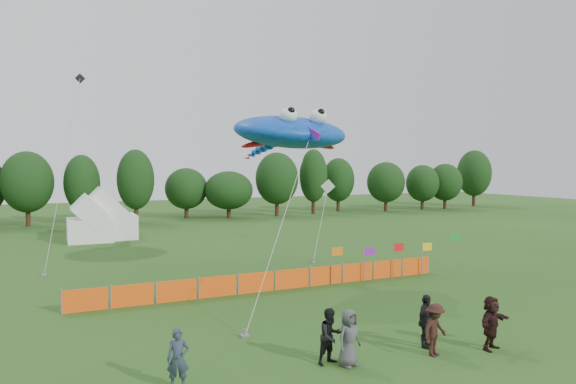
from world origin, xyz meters
name	(u,v)px	position (x,y,z in m)	size (l,w,h in m)	color
ground	(362,352)	(0.00, 0.00, 0.00)	(160.00, 160.00, 0.00)	#234C16
treeline	(158,184)	(1.61, 44.93, 4.18)	(104.57, 8.78, 8.36)	#382314
tent_left	(90,222)	(-6.63, 31.23, 1.60)	(3.60, 3.60, 3.18)	white
tent_right	(107,219)	(-5.16, 32.14, 1.71)	(4.81, 3.84, 3.39)	white
barrier_fence	(274,281)	(0.71, 9.20, 0.50)	(19.90, 0.06, 1.00)	#FF540E
flag_row	(397,254)	(8.23, 9.01, 1.36)	(8.73, 0.26, 2.30)	gray
spectator_a	(178,359)	(-6.36, -0.26, 0.87)	(0.64, 0.42, 1.75)	#2A3847
spectator_b	(331,336)	(-1.49, -0.45, 0.90)	(0.88, 0.68, 1.80)	black
spectator_c	(435,330)	(2.03, -1.33, 0.89)	(1.14, 0.66, 1.77)	black
spectator_d	(426,321)	(2.27, -0.57, 0.93)	(1.09, 0.46, 1.87)	black
spectator_e	(349,338)	(-1.05, -0.85, 0.91)	(0.89, 0.58, 1.82)	#454549
spectator_f	(491,323)	(4.19, -1.69, 0.93)	(1.73, 0.55, 1.87)	black
stingray_kite	(288,133)	(2.41, 11.16, 8.15)	(9.62, 16.78, 9.40)	blue
small_kite_white	(324,204)	(9.51, 19.84, 3.37)	(5.62, 7.04, 5.28)	silver
small_kite_dark	(66,153)	(-8.51, 23.99, 7.20)	(3.27, 11.23, 13.56)	black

